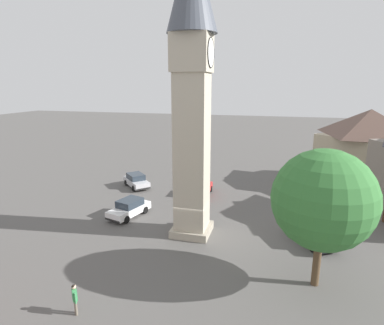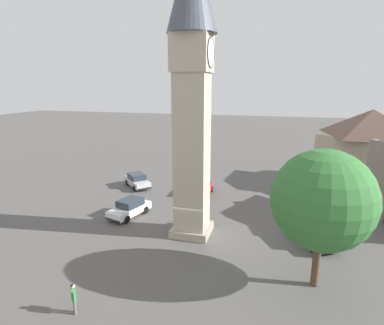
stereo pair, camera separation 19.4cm
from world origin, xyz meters
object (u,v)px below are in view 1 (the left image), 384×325
Objects in this scene: pedestrian at (75,297)px; car_red_corner at (136,181)px; tree at (323,200)px; car_white_side at (201,188)px; car_black_far at (129,208)px; building_corner_back at (367,148)px; car_blue_kerb at (313,233)px; clock_tower at (192,68)px.

car_red_corner is at bearing 16.45° from pedestrian.
tree is at bearing -128.19° from car_red_corner.
tree is (5.81, -11.97, 4.24)m from pedestrian.
tree reaches higher than car_white_side.
car_black_far is 16.77m from tree.
building_corner_back is at bearing -35.35° from pedestrian.
car_white_side is 0.94× the size of car_black_far.
building_corner_back reaches higher than car_red_corner.
building_corner_back is (14.89, -22.05, 3.73)m from car_black_far.
car_white_side is 17.29m from tree.
pedestrian is at bearing 174.24° from car_white_side.
pedestrian reaches higher than car_blue_kerb.
building_corner_back is at bearing -18.67° from tree.
pedestrian reaches higher than car_white_side.
pedestrian is at bearing 162.17° from clock_tower.
clock_tower is at bearing -105.73° from car_black_far.
car_blue_kerb is at bearing -3.66° from tree.
pedestrian is (-11.14, 12.31, 0.25)m from car_blue_kerb.
car_white_side is (-0.68, -7.79, 0.00)m from car_red_corner.
building_corner_back reaches higher than car_black_far.
car_blue_kerb is 17.62m from building_corner_back.
clock_tower is 2.64× the size of tree.
car_red_corner is at bearing 105.92° from building_corner_back.
clock_tower is at bearing 136.49° from building_corner_back.
car_black_far is (0.93, 15.24, 0.00)m from car_blue_kerb.
clock_tower reaches higher than building_corner_back.
car_white_side is (8.85, 1.38, -11.75)m from clock_tower.
clock_tower is 5.12× the size of car_white_side.
car_black_far is at bearing 67.21° from tree.
car_black_far is (1.76, 6.24, -11.75)m from clock_tower.
pedestrian is at bearing 132.13° from car_blue_kerb.
car_white_side is at bearing 52.32° from car_blue_kerb.
car_red_corner is 23.12m from tree.
car_red_corner is at bearing 51.81° from tree.
clock_tower is 24.31m from building_corner_back.
car_blue_kerb and car_black_far have the same top height.
car_red_corner and car_white_side have the same top height.
car_black_far is 26.86m from building_corner_back.
clock_tower is 4.82× the size of car_black_far.
car_white_side is at bearing -5.76° from pedestrian.
car_blue_kerb is 2.61× the size of pedestrian.
car_blue_kerb is 0.38× the size of building_corner_back.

